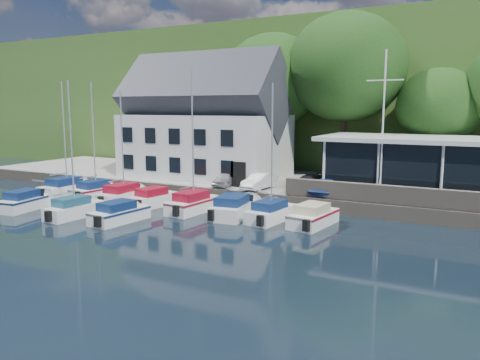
{
  "coord_description": "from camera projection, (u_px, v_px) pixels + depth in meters",
  "views": [
    {
      "loc": [
        15.26,
        -19.32,
        7.17
      ],
      "look_at": [
        0.45,
        9.0,
        2.19
      ],
      "focal_mm": 35.0,
      "sensor_mm": 36.0,
      "label": 1
    }
  ],
  "objects": [
    {
      "name": "ground",
      "position": [
        155.0,
        243.0,
        25.01
      ],
      "size": [
        180.0,
        180.0,
        0.0
      ],
      "primitive_type": "plane",
      "color": "black",
      "rests_on": "ground"
    },
    {
      "name": "quay",
      "position": [
        281.0,
        186.0,
        40.26
      ],
      "size": [
        60.0,
        13.0,
        1.0
      ],
      "primitive_type": "cube",
      "color": "#9C9C96",
      "rests_on": "ground"
    },
    {
      "name": "quay_face",
      "position": [
        247.0,
        198.0,
        34.56
      ],
      "size": [
        60.0,
        0.3,
        1.0
      ],
      "primitive_type": "cube",
      "color": "#6F6659",
      "rests_on": "ground"
    },
    {
      "name": "hillside",
      "position": [
        384.0,
        102.0,
        78.07
      ],
      "size": [
        160.0,
        75.0,
        16.0
      ],
      "primitive_type": "cube",
      "color": "#34541F",
      "rests_on": "ground"
    },
    {
      "name": "field_patch",
      "position": [
        443.0,
        54.0,
        80.16
      ],
      "size": [
        50.0,
        30.0,
        0.3
      ],
      "primitive_type": "cube",
      "color": "#616934",
      "rests_on": "hillside"
    },
    {
      "name": "harbor_building",
      "position": [
        205.0,
        128.0,
        41.84
      ],
      "size": [
        14.4,
        8.2,
        8.7
      ],
      "primitive_type": null,
      "color": "silver",
      "rests_on": "quay"
    },
    {
      "name": "club_pavilion",
      "position": [
        415.0,
        165.0,
        33.51
      ],
      "size": [
        13.2,
        7.2,
        4.1
      ],
      "primitive_type": null,
      "color": "black",
      "rests_on": "quay"
    },
    {
      "name": "seawall",
      "position": [
        421.0,
        197.0,
        29.25
      ],
      "size": [
        18.0,
        0.5,
        1.2
      ],
      "primitive_type": "cube",
      "color": "#6F6659",
      "rests_on": "quay"
    },
    {
      "name": "gangway",
      "position": [
        67.0,
        191.0,
        40.44
      ],
      "size": [
        1.2,
        6.0,
        1.4
      ],
      "primitive_type": null,
      "color": "silver",
      "rests_on": "ground"
    },
    {
      "name": "car_silver",
      "position": [
        226.0,
        179.0,
        37.06
      ],
      "size": [
        1.6,
        3.38,
        1.12
      ],
      "primitive_type": "imported",
      "rotation": [
        0.0,
        0.0,
        0.09
      ],
      "color": "silver",
      "rests_on": "quay"
    },
    {
      "name": "car_white",
      "position": [
        260.0,
        181.0,
        35.62
      ],
      "size": [
        1.71,
        3.79,
        1.21
      ],
      "primitive_type": "imported",
      "rotation": [
        0.0,
        0.0,
        -0.12
      ],
      "color": "silver",
      "rests_on": "quay"
    },
    {
      "name": "car_dgrey",
      "position": [
        309.0,
        183.0,
        35.07
      ],
      "size": [
        2.87,
        4.28,
        1.15
      ],
      "primitive_type": "imported",
      "rotation": [
        0.0,
        0.0,
        -0.35
      ],
      "color": "#2E2F34",
      "rests_on": "quay"
    },
    {
      "name": "car_blue",
      "position": [
        326.0,
        186.0,
        33.54
      ],
      "size": [
        1.39,
        3.49,
        1.19
      ],
      "primitive_type": "imported",
      "rotation": [
        0.0,
        0.0,
        0.0
      ],
      "color": "navy",
      "rests_on": "quay"
    },
    {
      "name": "flagpole",
      "position": [
        383.0,
        126.0,
        31.07
      ],
      "size": [
        2.38,
        0.2,
        9.9
      ],
      "primitive_type": null,
      "color": "silver",
      "rests_on": "quay"
    },
    {
      "name": "tree_0",
      "position": [
        152.0,
        125.0,
        52.29
      ],
      "size": [
        6.11,
        6.11,
        8.36
      ],
      "primitive_type": null,
      "color": "#143510",
      "rests_on": "quay"
    },
    {
      "name": "tree_1",
      "position": [
        203.0,
        113.0,
        48.08
      ],
      "size": [
        8.2,
        8.2,
        11.2
      ],
      "primitive_type": null,
      "color": "#143510",
      "rests_on": "quay"
    },
    {
      "name": "tree_2",
      "position": [
        273.0,
        104.0,
        44.16
      ],
      "size": [
        9.52,
        9.52,
        13.01
      ],
      "primitive_type": null,
      "color": "#143510",
      "rests_on": "quay"
    },
    {
      "name": "tree_3",
      "position": [
        345.0,
        96.0,
        40.98
      ],
      "size": [
        10.48,
        10.48,
        14.32
      ],
      "primitive_type": null,
      "color": "#143510",
      "rests_on": "quay"
    },
    {
      "name": "tree_4",
      "position": [
        438.0,
        126.0,
        38.09
      ],
      "size": [
        6.85,
        6.85,
        9.36
      ],
      "primitive_type": null,
      "color": "#143510",
      "rests_on": "quay"
    },
    {
      "name": "boat_r1_0",
      "position": [
        65.0,
        139.0,
        37.74
      ],
      "size": [
        2.26,
        6.8,
        9.32
      ],
      "primitive_type": null,
      "rotation": [
        0.0,
        0.0,
        -0.04
      ],
      "color": "white",
      "rests_on": "ground"
    },
    {
      "name": "boat_r1_1",
      "position": [
        94.0,
        142.0,
        36.61
      ],
      "size": [
        2.58,
        5.97,
        8.95
      ],
      "primitive_type": null,
      "rotation": [
        0.0,
        0.0,
        -0.12
      ],
      "color": "white",
      "rests_on": "ground"
    },
    {
      "name": "boat_r1_2",
      "position": [
        122.0,
        143.0,
        34.8
      ],
      "size": [
        1.94,
        6.5,
        9.05
      ],
      "primitive_type": null,
      "rotation": [
        0.0,
        0.0,
        -0.01
      ],
      "color": "white",
      "rests_on": "ground"
    },
    {
      "name": "boat_r1_3",
      "position": [
        154.0,
        197.0,
        34.16
      ],
      "size": [
        2.58,
        5.8,
        1.41
      ],
      "primitive_type": null,
      "rotation": [
        0.0,
        0.0,
        -0.15
      ],
      "color": "white",
      "rests_on": "ground"
    },
    {
      "name": "boat_r1_4",
      "position": [
        193.0,
        147.0,
        31.69
      ],
      "size": [
        2.45,
        6.42,
        9.05
      ],
      "primitive_type": null,
      "rotation": [
        0.0,
        0.0,
        -0.09
      ],
      "color": "white",
      "rests_on": "ground"
    },
    {
      "name": "boat_r1_5",
      "position": [
        234.0,
        206.0,
        30.9
      ],
      "size": [
        3.0,
        6.47,
        1.46
      ],
      "primitive_type": null,
      "rotation": [
        0.0,
        0.0,
        0.14
      ],
      "color": "white",
      "rests_on": "ground"
    },
    {
      "name": "boat_r1_6",
      "position": [
        272.0,
        157.0,
        29.29
      ],
      "size": [
        2.53,
        6.12,
        8.22
      ],
      "primitive_type": null,
      "rotation": [
        0.0,
        0.0,
        -0.12
      ],
      "color": "white",
      "rests_on": "ground"
    },
    {
      "name": "boat_r1_7",
      "position": [
        313.0,
        214.0,
        28.53
      ],
      "size": [
        2.66,
        5.78,
        1.4
      ],
      "primitive_type": null,
      "rotation": [
        0.0,
        0.0,
        -0.14
      ],
      "color": "white",
      "rests_on": "ground"
    },
    {
      "name": "boat_r2_0",
      "position": [
        25.0,
        200.0,
        32.99
      ],
      "size": [
        2.53,
        5.75,
        1.42
      ],
      "primitive_type": null,
      "rotation": [
        0.0,
        0.0,
        0.14
      ],
      "color": "white",
      "rests_on": "ground"
    },
    {
      "name": "boat_r2_1",
      "position": [
        72.0,
        153.0,
        30.21
      ],
      "size": [
        1.95,
        5.91,
        8.48
      ],
      "primitive_type": null,
      "rotation": [
        0.0,
        0.0,
        -0.05
      ],
      "color": "white",
      "rests_on": "ground"
    },
    {
      "name": "boat_r2_2",
      "position": [
        119.0,
        211.0,
        29.47
      ],
      "size": [
        2.41,
        5.82,
        1.36
      ],
      "primitive_type": null,
      "rotation": [
        0.0,
        0.0,
        -0.11
      ],
      "color": "white",
      "rests_on": "ground"
    }
  ]
}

